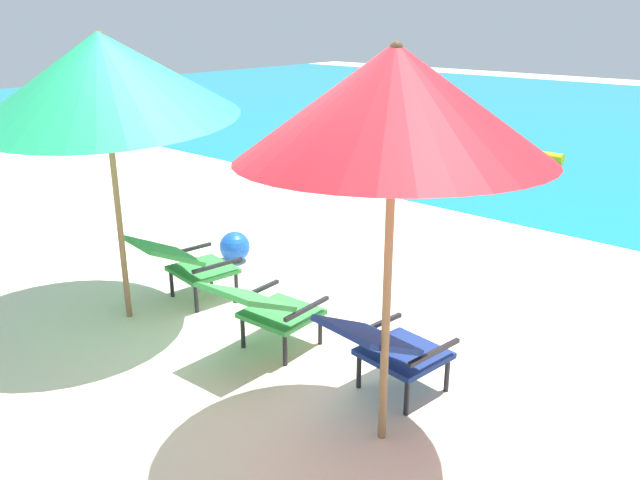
# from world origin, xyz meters

# --- Properties ---
(ground_plane) EXTENTS (40.00, 40.00, 0.00)m
(ground_plane) POSITION_xyz_m (0.00, 4.00, 0.00)
(ground_plane) COLOR beige
(swim_buoy) EXTENTS (1.60, 0.18, 0.18)m
(swim_buoy) POSITION_xyz_m (-1.66, 7.50, 0.10)
(swim_buoy) COLOR yellow
(swim_buoy) RESTS_ON ocean_band
(lounge_chair_left) EXTENTS (0.65, 0.94, 0.68)m
(lounge_chair_left) POSITION_xyz_m (-1.17, -0.28, 0.40)
(lounge_chair_left) COLOR #338E3D
(lounge_chair_left) RESTS_ON ground_plane
(lounge_chair_center) EXTENTS (0.58, 0.90, 0.68)m
(lounge_chair_center) POSITION_xyz_m (0.04, -0.46, 0.40)
(lounge_chair_center) COLOR #338E3D
(lounge_chair_center) RESTS_ON ground_plane
(lounge_chair_right) EXTENTS (0.63, 0.93, 0.68)m
(lounge_chair_right) POSITION_xyz_m (1.08, -0.35, 0.40)
(lounge_chair_right) COLOR navy
(lounge_chair_right) RESTS_ON ground_plane
(beach_umbrella_left) EXTENTS (2.83, 2.85, 2.45)m
(beach_umbrella_left) POSITION_xyz_m (-1.34, -0.79, 2.03)
(beach_umbrella_left) COLOR olive
(beach_umbrella_left) RESTS_ON ground_plane
(beach_umbrella_right) EXTENTS (2.41, 2.40, 2.39)m
(beach_umbrella_right) POSITION_xyz_m (1.32, -0.70, 2.05)
(beach_umbrella_right) COLOR olive
(beach_umbrella_right) RESTS_ON ground_plane
(beach_ball) EXTENTS (0.32, 0.32, 0.32)m
(beach_ball) POSITION_xyz_m (-1.64, 0.70, 0.16)
(beach_ball) COLOR blue
(beach_ball) RESTS_ON ground_plane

